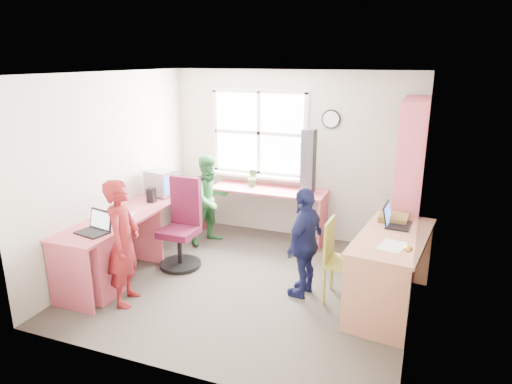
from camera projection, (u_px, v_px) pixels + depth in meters
room at (252, 181)px, 5.12m from camera, size 3.64×3.44×2.44m
l_desk at (138, 240)px, 5.44m from camera, size 2.38×2.95×0.75m
right_desk at (392, 255)px, 4.71m from camera, size 0.82×1.48×0.82m
bookshelf at (409, 189)px, 5.59m from camera, size 0.30×1.02×2.10m
swivel_chair at (182, 229)px, 5.74m from camera, size 0.52×0.52×1.12m
wooden_chair at (338, 257)px, 4.91m from camera, size 0.41×0.41×0.90m
crt_monitor at (162, 183)px, 6.17m from camera, size 0.41×0.38×0.35m
laptop_left at (96, 227)px, 4.89m from camera, size 0.38×0.34×0.23m
laptop_right at (394, 220)px, 4.90m from camera, size 0.30×0.35×0.23m
speaker_a at (151, 195)px, 5.89m from camera, size 0.10×0.10×0.19m
speaker_b at (176, 184)px, 6.42m from camera, size 0.10×0.10×0.18m
cd_tower at (308, 161)px, 6.25m from camera, size 0.19×0.17×0.88m
game_box at (394, 218)px, 5.06m from camera, size 0.32×0.32×0.06m
paper_a at (123, 216)px, 5.38m from camera, size 0.28×0.35×0.00m
paper_b at (392, 246)px, 4.37m from camera, size 0.28×0.35×0.00m
potted_plant at (253, 178)px, 6.58m from camera, size 0.18×0.16×0.28m
person_red at (123, 243)px, 4.78m from camera, size 0.45×0.57×1.37m
person_green at (210, 200)px, 6.41m from camera, size 0.72×0.77×1.27m
person_navy at (305, 242)px, 4.96m from camera, size 0.44×0.77×1.24m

